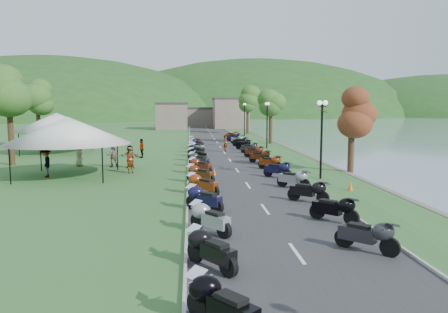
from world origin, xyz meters
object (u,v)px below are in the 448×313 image
object	(u,v)px
vendor_tent_main	(68,147)
pedestrian_b	(113,167)
pedestrian_c	(47,177)
pedestrian_a	(131,173)

from	to	relation	value
vendor_tent_main	pedestrian_b	bearing A→B (deg)	63.71
pedestrian_c	pedestrian_b	bearing A→B (deg)	122.43
pedestrian_b	pedestrian_c	world-z (taller)	pedestrian_c
pedestrian_a	pedestrian_c	size ratio (longest dim) A/B	0.87
pedestrian_b	pedestrian_a	bearing A→B (deg)	109.72
vendor_tent_main	pedestrian_b	size ratio (longest dim) A/B	3.05
pedestrian_a	pedestrian_c	world-z (taller)	pedestrian_c
pedestrian_b	pedestrian_c	bearing A→B (deg)	41.65
pedestrian_c	vendor_tent_main	bearing A→B (deg)	78.29
pedestrian_c	pedestrian_a	bearing A→B (deg)	85.01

